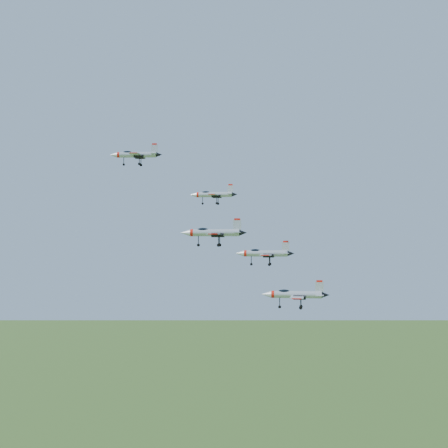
{
  "coord_description": "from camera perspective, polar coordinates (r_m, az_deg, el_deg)",
  "views": [
    {
      "loc": [
        -5.31,
        -135.27,
        132.28
      ],
      "look_at": [
        -1.74,
        -4.25,
        135.21
      ],
      "focal_mm": 50.0,
      "sensor_mm": 36.0,
      "label": 1
    }
  ],
  "objects": [
    {
      "name": "jet_lead",
      "position": [
        145.54,
        -8.13,
        6.3
      ],
      "size": [
        12.25,
        10.13,
        3.27
      ],
      "rotation": [
        0.0,
        0.0,
        -0.07
      ],
      "color": "silver"
    },
    {
      "name": "jet_left_high",
      "position": [
        135.52,
        -1.02,
        2.72
      ],
      "size": [
        10.52,
        8.82,
        2.82
      ],
      "rotation": [
        0.0,
        0.0,
        -0.18
      ],
      "color": "silver"
    },
    {
      "name": "jet_right_low",
      "position": [
        126.42,
        6.45,
        -6.41
      ],
      "size": [
        13.64,
        11.43,
        3.65
      ],
      "rotation": [
        0.0,
        0.0,
        -0.18
      ],
      "color": "silver"
    },
    {
      "name": "jet_right_high",
      "position": [
        112.71,
        -1.03,
        -0.79
      ],
      "size": [
        12.16,
        10.12,
        3.25
      ],
      "rotation": [
        0.0,
        0.0,
        -0.12
      ],
      "color": "silver"
    },
    {
      "name": "jet_left_low",
      "position": [
        140.09,
        3.68,
        -2.69
      ],
      "size": [
        13.29,
        11.13,
        3.56
      ],
      "rotation": [
        0.0,
        0.0,
        -0.16
      ],
      "color": "silver"
    }
  ]
}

